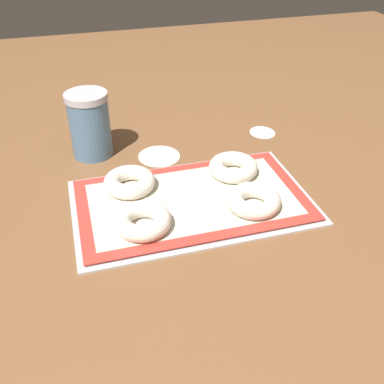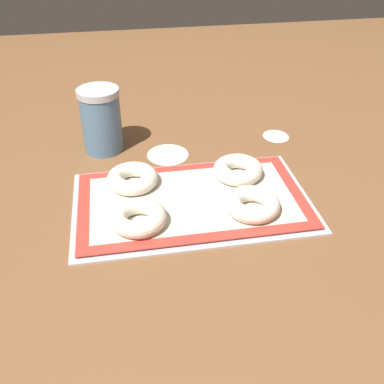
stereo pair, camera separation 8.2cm
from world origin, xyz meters
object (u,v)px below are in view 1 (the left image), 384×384
Objects in this scene: flour_canister at (90,125)px; bagel_back_right at (233,167)px; bagel_front_left at (142,221)px; bagel_back_left at (130,182)px; baking_tray at (192,201)px; bagel_front_right at (254,200)px.

bagel_back_right is at bearing -33.90° from flour_canister.
bagel_front_left is 0.27m from bagel_back_right.
flour_canister is (-0.30, 0.20, 0.05)m from bagel_back_right.
bagel_front_left is 1.00× the size of bagel_back_right.
flour_canister reaches higher than bagel_back_left.
baking_tray is at bearing -149.60° from bagel_back_right.
baking_tray is 4.47× the size of bagel_back_right.
bagel_front_right is (0.11, -0.06, 0.02)m from baking_tray.
bagel_front_left is 0.35m from flour_canister.
bagel_front_left and bagel_back_right have the same top height.
bagel_back_right is 0.36m from flour_canister.
baking_tray is at bearing 150.61° from bagel_front_right.
baking_tray is at bearing -56.26° from flour_canister.
baking_tray is 0.14m from bagel_back_right.
baking_tray is at bearing -31.81° from bagel_back_left.
bagel_back_right is at bearing 87.94° from bagel_front_right.
bagel_back_right is (0.12, 0.07, 0.02)m from baking_tray.
bagel_front_left is 0.23m from bagel_front_right.
bagel_front_left is 0.14m from bagel_back_left.
bagel_back_right is 0.69× the size of flour_canister.
baking_tray is at bearing 29.51° from bagel_front_left.
bagel_front_right is 1.00× the size of bagel_back_right.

